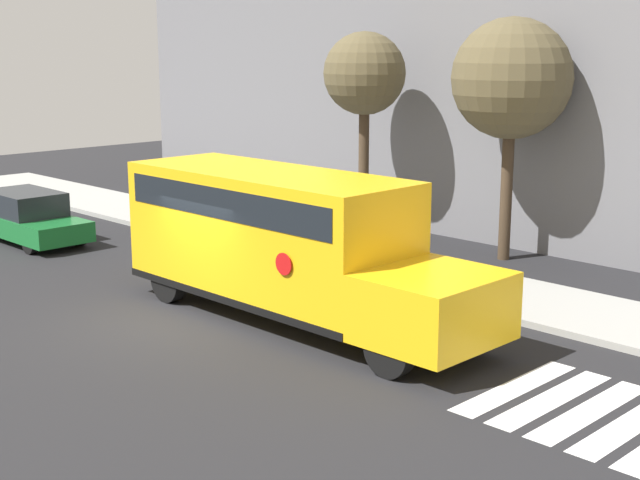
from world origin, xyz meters
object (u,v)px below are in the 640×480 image
Objects in this scene: school_bus at (283,237)px; tree_far_sidewalk at (365,76)px; tree_near_sidewalk at (511,80)px; parked_car at (28,217)px.

tree_far_sidewalk is (-4.26, 7.18, 3.08)m from school_bus.
parked_car is at bearing -144.13° from tree_near_sidewalk.
tree_far_sidewalk is at bearing 120.64° from school_bus.
tree_far_sidewalk is at bearing -172.07° from tree_near_sidewalk.
school_bus is 2.03× the size of parked_car.
parked_car is 10.82m from tree_far_sidewalk.
tree_near_sidewalk is at bearing 87.30° from school_bus.
school_bus is 8.90m from tree_far_sidewalk.
tree_near_sidewalk reaches higher than tree_far_sidewalk.
parked_car is (-10.89, -0.31, -1.03)m from school_bus.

